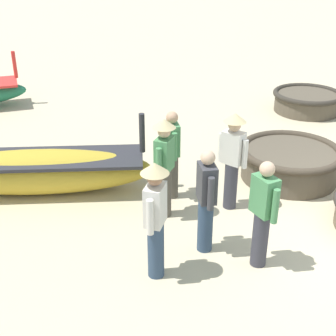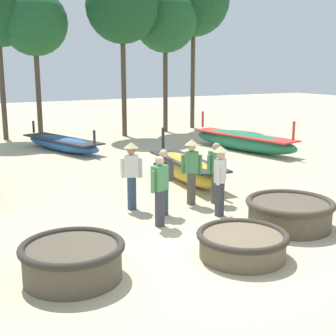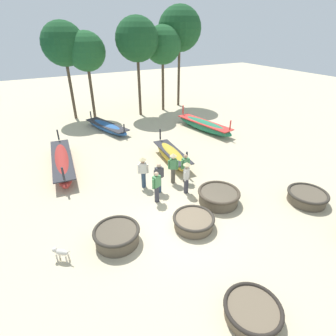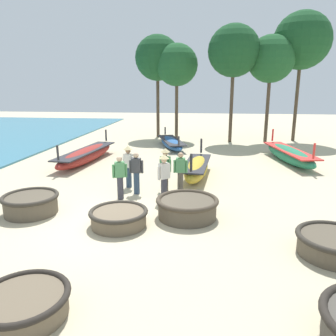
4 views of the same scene
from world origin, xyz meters
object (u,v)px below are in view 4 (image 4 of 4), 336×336
coracle_front_left (187,207)px  fisherman_hauling (165,167)px  coracle_weathered (119,217)px  fisherman_standing_right (164,175)px  fisherman_crouching (128,164)px  fisherman_with_hat (136,172)px  coracle_beside_post (31,203)px  long_boat_red_hull (171,143)px  fisherman_by_coracle (181,172)px  fisherman_standing_left (120,176)px  long_boat_ochre_hull (86,155)px  tree_rightmost (271,59)px  tree_right_mid (158,58)px  tree_center (302,41)px  coracle_far_right (23,304)px  tree_leftmost (234,51)px  long_boat_white_hull (196,168)px  long_boat_blue_hull (289,155)px  tree_left_mid (177,65)px  coracle_nearest (334,244)px

coracle_front_left → fisherman_hauling: (-0.98, 2.51, 0.62)m
coracle_weathered → fisherman_standing_right: bearing=65.2°
fisherman_crouching → fisherman_with_hat: (0.48, -0.77, -0.12)m
coracle_beside_post → fisherman_standing_right: 4.40m
coracle_front_left → long_boat_red_hull: bearing=98.4°
fisherman_by_coracle → fisherman_standing_left: bearing=-156.7°
coracle_front_left → coracle_beside_post: bearing=-177.3°
long_boat_ochre_hull → fisherman_with_hat: size_ratio=3.83×
tree_rightmost → tree_right_mid: bearing=170.9°
fisherman_by_coracle → tree_center: size_ratio=0.18×
coracle_far_right → fisherman_hauling: size_ratio=0.98×
coracle_far_right → fisherman_hauling: 7.51m
fisherman_with_hat → fisherman_hauling: bearing=23.3°
tree_leftmost → coracle_beside_post: bearing=-116.3°
coracle_front_left → fisherman_hauling: bearing=111.3°
fisherman_by_coracle → tree_rightmost: 14.33m
long_boat_white_hull → tree_right_mid: size_ratio=0.54×
long_boat_blue_hull → long_boat_white_hull: size_ratio=1.33×
fisherman_hauling → fisherman_by_coracle: (0.60, -0.21, -0.12)m
tree_rightmost → tree_left_mid: tree_rightmost is taller
long_boat_red_hull → tree_rightmost: tree_rightmost is taller
coracle_beside_post → fisherman_standing_left: (2.47, 1.64, 0.50)m
fisherman_crouching → tree_leftmost: tree_leftmost is taller
long_boat_red_hull → fisherman_hauling: fisherman_hauling is taller
long_boat_ochre_hull → fisherman_hauling: (4.76, -4.40, 0.56)m
long_boat_ochre_hull → tree_left_mid: size_ratio=0.87×
tree_leftmost → tree_left_mid: bearing=165.7°
fisherman_with_hat → coracle_far_right: bearing=-94.8°
coracle_weathered → long_boat_red_hull: 12.49m
long_boat_white_hull → fisherman_hauling: size_ratio=2.47×
coracle_nearest → fisherman_standing_left: 6.94m
long_boat_red_hull → tree_right_mid: bearing=108.9°
long_boat_white_hull → tree_right_mid: tree_right_mid is taller
long_boat_blue_hull → tree_left_mid: size_ratio=0.79×
coracle_far_right → coracle_front_left: (2.58, 4.79, 0.09)m
coracle_far_right → fisherman_hauling: bearing=77.7°
coracle_nearest → coracle_beside_post: bearing=168.8°
tree_leftmost → tree_left_mid: (-3.96, 1.01, -0.83)m
coracle_beside_post → long_boat_blue_hull: bearing=40.2°
fisherman_standing_left → tree_center: size_ratio=0.18×
coracle_beside_post → fisherman_standing_left: bearing=33.5°
long_boat_ochre_hull → tree_left_mid: (4.03, 8.42, 4.99)m
long_boat_red_hull → fisherman_by_coracle: fisherman_by_coracle is taller
coracle_nearest → tree_right_mid: size_ratio=0.23×
long_boat_red_hull → tree_rightmost: 9.01m
long_boat_ochre_hull → tree_left_mid: tree_left_mid is taller
fisherman_by_coracle → tree_center: 16.25m
tree_right_mid → tree_left_mid: 1.75m
long_boat_white_hull → fisherman_crouching: 3.23m
long_boat_red_hull → fisherman_by_coracle: bearing=-81.9°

